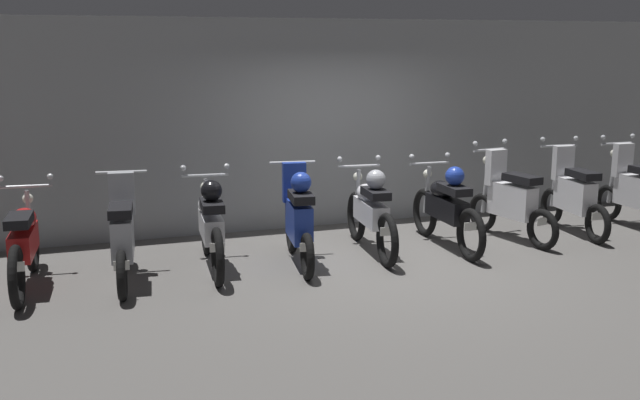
{
  "coord_description": "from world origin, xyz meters",
  "views": [
    {
      "loc": [
        -3.59,
        -7.91,
        2.57
      ],
      "look_at": [
        -0.72,
        0.36,
        0.75
      ],
      "focal_mm": 42.22,
      "sensor_mm": 36.0,
      "label": 1
    }
  ],
  "objects_px": {
    "motorbike_slot_6": "(510,201)",
    "motorbike_slot_4": "(371,211)",
    "motorbike_slot_8": "(635,192)",
    "motorbike_slot_5": "(447,207)",
    "motorbike_slot_3": "(299,218)",
    "motorbike_slot_7": "(573,195)",
    "motorbike_slot_1": "(123,236)",
    "motorbike_slot_2": "(211,225)",
    "motorbike_slot_0": "(24,243)"
  },
  "relations": [
    {
      "from": "motorbike_slot_0",
      "to": "motorbike_slot_6",
      "type": "distance_m",
      "value": 6.04
    },
    {
      "from": "motorbike_slot_3",
      "to": "motorbike_slot_7",
      "type": "xyz_separation_m",
      "value": [
        4.03,
        0.22,
        -0.04
      ]
    },
    {
      "from": "motorbike_slot_1",
      "to": "motorbike_slot_3",
      "type": "height_order",
      "value": "same"
    },
    {
      "from": "motorbike_slot_2",
      "to": "motorbike_slot_7",
      "type": "bearing_deg",
      "value": 0.71
    },
    {
      "from": "motorbike_slot_2",
      "to": "motorbike_slot_3",
      "type": "xyz_separation_m",
      "value": [
        1.01,
        -0.16,
        0.04
      ]
    },
    {
      "from": "motorbike_slot_0",
      "to": "motorbike_slot_1",
      "type": "height_order",
      "value": "motorbike_slot_1"
    },
    {
      "from": "motorbike_slot_5",
      "to": "motorbike_slot_2",
      "type": "bearing_deg",
      "value": 178.98
    },
    {
      "from": "motorbike_slot_0",
      "to": "motorbike_slot_5",
      "type": "distance_m",
      "value": 5.04
    },
    {
      "from": "motorbike_slot_1",
      "to": "motorbike_slot_2",
      "type": "xyz_separation_m",
      "value": [
        1.0,
        0.19,
        0.0
      ]
    },
    {
      "from": "motorbike_slot_6",
      "to": "motorbike_slot_4",
      "type": "bearing_deg",
      "value": 179.96
    },
    {
      "from": "motorbike_slot_1",
      "to": "motorbike_slot_5",
      "type": "height_order",
      "value": "motorbike_slot_1"
    },
    {
      "from": "motorbike_slot_5",
      "to": "motorbike_slot_7",
      "type": "height_order",
      "value": "motorbike_slot_7"
    },
    {
      "from": "motorbike_slot_2",
      "to": "motorbike_slot_5",
      "type": "bearing_deg",
      "value": -1.02
    },
    {
      "from": "motorbike_slot_4",
      "to": "motorbike_slot_7",
      "type": "xyz_separation_m",
      "value": [
        3.03,
        0.02,
        -0.0
      ]
    },
    {
      "from": "motorbike_slot_6",
      "to": "motorbike_slot_8",
      "type": "distance_m",
      "value": 2.02
    },
    {
      "from": "motorbike_slot_1",
      "to": "motorbike_slot_2",
      "type": "relative_size",
      "value": 0.86
    },
    {
      "from": "motorbike_slot_2",
      "to": "motorbike_slot_6",
      "type": "height_order",
      "value": "motorbike_slot_6"
    },
    {
      "from": "motorbike_slot_6",
      "to": "motorbike_slot_8",
      "type": "bearing_deg",
      "value": -1.26
    },
    {
      "from": "motorbike_slot_5",
      "to": "motorbike_slot_7",
      "type": "bearing_deg",
      "value": 3.29
    },
    {
      "from": "motorbike_slot_5",
      "to": "motorbike_slot_1",
      "type": "bearing_deg",
      "value": -178.03
    },
    {
      "from": "motorbike_slot_3",
      "to": "motorbike_slot_4",
      "type": "xyz_separation_m",
      "value": [
        1.01,
        0.21,
        -0.04
      ]
    },
    {
      "from": "motorbike_slot_5",
      "to": "motorbike_slot_7",
      "type": "distance_m",
      "value": 2.02
    },
    {
      "from": "motorbike_slot_6",
      "to": "motorbike_slot_5",
      "type": "bearing_deg",
      "value": -174.42
    },
    {
      "from": "motorbike_slot_3",
      "to": "motorbike_slot_8",
      "type": "xyz_separation_m",
      "value": [
        5.04,
        0.16,
        -0.04
      ]
    },
    {
      "from": "motorbike_slot_2",
      "to": "motorbike_slot_4",
      "type": "distance_m",
      "value": 2.02
    },
    {
      "from": "motorbike_slot_3",
      "to": "motorbike_slot_2",
      "type": "bearing_deg",
      "value": 170.97
    },
    {
      "from": "motorbike_slot_3",
      "to": "motorbike_slot_4",
      "type": "bearing_deg",
      "value": 11.56
    },
    {
      "from": "motorbike_slot_2",
      "to": "motorbike_slot_6",
      "type": "bearing_deg",
      "value": 0.63
    },
    {
      "from": "motorbike_slot_2",
      "to": "motorbike_slot_3",
      "type": "distance_m",
      "value": 1.02
    },
    {
      "from": "motorbike_slot_3",
      "to": "motorbike_slot_5",
      "type": "xyz_separation_m",
      "value": [
        2.01,
        0.11,
        -0.04
      ]
    },
    {
      "from": "motorbike_slot_1",
      "to": "motorbike_slot_2",
      "type": "distance_m",
      "value": 1.02
    },
    {
      "from": "motorbike_slot_1",
      "to": "motorbike_slot_5",
      "type": "xyz_separation_m",
      "value": [
        4.03,
        0.14,
        0.0
      ]
    },
    {
      "from": "motorbike_slot_0",
      "to": "motorbike_slot_7",
      "type": "xyz_separation_m",
      "value": [
        7.06,
        0.1,
        0.04
      ]
    },
    {
      "from": "motorbike_slot_0",
      "to": "motorbike_slot_8",
      "type": "relative_size",
      "value": 1.16
    },
    {
      "from": "motorbike_slot_6",
      "to": "motorbike_slot_8",
      "type": "height_order",
      "value": "same"
    },
    {
      "from": "motorbike_slot_1",
      "to": "motorbike_slot_6",
      "type": "relative_size",
      "value": 1.0
    },
    {
      "from": "motorbike_slot_2",
      "to": "motorbike_slot_8",
      "type": "distance_m",
      "value": 6.05
    },
    {
      "from": "motorbike_slot_5",
      "to": "motorbike_slot_8",
      "type": "relative_size",
      "value": 1.16
    },
    {
      "from": "motorbike_slot_6",
      "to": "motorbike_slot_7",
      "type": "distance_m",
      "value": 1.02
    },
    {
      "from": "motorbike_slot_0",
      "to": "motorbike_slot_3",
      "type": "height_order",
      "value": "motorbike_slot_3"
    },
    {
      "from": "motorbike_slot_8",
      "to": "motorbike_slot_5",
      "type": "bearing_deg",
      "value": -178.99
    },
    {
      "from": "motorbike_slot_0",
      "to": "motorbike_slot_8",
      "type": "xyz_separation_m",
      "value": [
        8.06,
        0.04,
        0.04
      ]
    },
    {
      "from": "motorbike_slot_1",
      "to": "motorbike_slot_2",
      "type": "bearing_deg",
      "value": 10.83
    },
    {
      "from": "motorbike_slot_2",
      "to": "motorbike_slot_4",
      "type": "relative_size",
      "value": 1.0
    },
    {
      "from": "motorbike_slot_4",
      "to": "motorbike_slot_7",
      "type": "height_order",
      "value": "motorbike_slot_7"
    },
    {
      "from": "motorbike_slot_2",
      "to": "motorbike_slot_8",
      "type": "height_order",
      "value": "motorbike_slot_8"
    },
    {
      "from": "motorbike_slot_8",
      "to": "motorbike_slot_3",
      "type": "bearing_deg",
      "value": -178.18
    },
    {
      "from": "motorbike_slot_4",
      "to": "motorbike_slot_5",
      "type": "bearing_deg",
      "value": -5.62
    },
    {
      "from": "motorbike_slot_8",
      "to": "motorbike_slot_7",
      "type": "bearing_deg",
      "value": 176.41
    },
    {
      "from": "motorbike_slot_2",
      "to": "motorbike_slot_5",
      "type": "relative_size",
      "value": 1.0
    }
  ]
}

